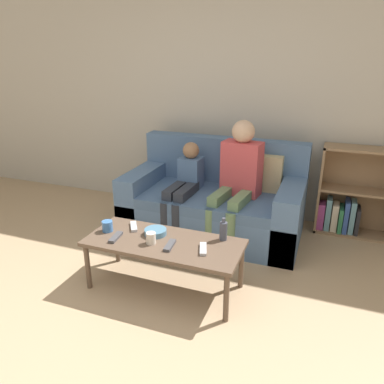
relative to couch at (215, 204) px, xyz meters
The scene contains 15 objects.
ground_plane 2.01m from the couch, 93.65° to the right, with size 22.00×22.00×0.00m, color tan.
wall_back 1.18m from the couch, 101.62° to the left, with size 12.00×0.06×2.60m.
couch is the anchor object (origin of this frame).
bookshelf 1.39m from the couch, 19.55° to the left, with size 0.76×0.28×0.90m.
coffee_table 1.11m from the couch, 93.36° to the right, with size 1.20×0.51×0.41m.
person_adult 0.46m from the couch, 20.21° to the right, with size 0.41×0.67×1.17m.
person_child 0.39m from the couch, 149.61° to the right, with size 0.24×0.64×0.92m.
cup_near 1.25m from the couch, 116.68° to the right, with size 0.09×0.09×0.09m.
cup_far 1.19m from the couch, 96.72° to the right, with size 0.07×0.07×0.09m.
tv_remote_0 1.17m from the couch, 77.09° to the right, with size 0.10×0.18×0.02m.
tv_remote_1 1.06m from the couch, 111.69° to the right, with size 0.13×0.17×0.02m.
tv_remote_2 1.17m from the couch, 89.38° to the right, with size 0.07×0.17×0.02m.
tv_remote_3 1.27m from the couch, 109.73° to the right, with size 0.07×0.17×0.02m.
snack_bowl 1.05m from the couch, 99.51° to the right, with size 0.17×0.17×0.05m.
bottle 1.00m from the couch, 69.30° to the right, with size 0.06×0.06×0.18m.
Camera 1 is at (1.15, -1.41, 1.75)m, focal length 35.00 mm.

